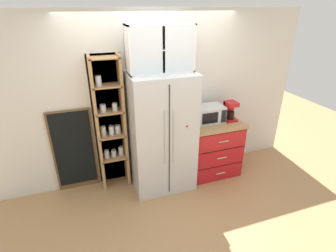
# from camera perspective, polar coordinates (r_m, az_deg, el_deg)

# --- Properties ---
(ground_plane) EXTENTS (10.57, 10.57, 0.00)m
(ground_plane) POSITION_cam_1_polar(r_m,az_deg,el_deg) (4.26, -1.26, -12.18)
(ground_plane) COLOR tan
(wall_back_cream) EXTENTS (4.88, 0.10, 2.55)m
(wall_back_cream) POSITION_cam_1_polar(r_m,az_deg,el_deg) (3.99, -3.22, 6.01)
(wall_back_cream) COLOR silver
(wall_back_cream) RESTS_ON ground
(refrigerator) EXTENTS (0.89, 0.71, 1.77)m
(refrigerator) POSITION_cam_1_polar(r_m,az_deg,el_deg) (3.79, -1.43, -1.42)
(refrigerator) COLOR silver
(refrigerator) RESTS_ON ground
(pantry_shelf_column) EXTENTS (0.45, 0.29, 2.00)m
(pantry_shelf_column) POSITION_cam_1_polar(r_m,az_deg,el_deg) (3.85, -12.59, 0.60)
(pantry_shelf_column) COLOR brown
(pantry_shelf_column) RESTS_ON ground
(counter_cabinet) EXTENTS (0.83, 0.64, 0.91)m
(counter_cabinet) POSITION_cam_1_polar(r_m,az_deg,el_deg) (4.34, 9.73, -4.56)
(counter_cabinet) COLOR red
(counter_cabinet) RESTS_ON ground
(microwave) EXTENTS (0.44, 0.33, 0.26)m
(microwave) POSITION_cam_1_polar(r_m,az_deg,el_deg) (4.09, 8.95, 2.65)
(microwave) COLOR silver
(microwave) RESTS_ON counter_cabinet
(coffee_maker) EXTENTS (0.17, 0.20, 0.31)m
(coffee_maker) POSITION_cam_1_polar(r_m,az_deg,el_deg) (4.21, 13.39, 3.31)
(coffee_maker) COLOR red
(coffee_maker) RESTS_ON counter_cabinet
(mug_navy) EXTENTS (0.11, 0.08, 0.09)m
(mug_navy) POSITION_cam_1_polar(r_m,az_deg,el_deg) (4.17, 9.83, 1.78)
(mug_navy) COLOR navy
(mug_navy) RESTS_ON counter_cabinet
(bottle_amber) EXTENTS (0.07, 0.07, 0.24)m
(bottle_amber) POSITION_cam_1_polar(r_m,az_deg,el_deg) (4.11, 10.22, 2.26)
(bottle_amber) COLOR brown
(bottle_amber) RESTS_ON counter_cabinet
(upper_cabinet) EXTENTS (0.86, 0.32, 0.60)m
(upper_cabinet) POSITION_cam_1_polar(r_m,az_deg,el_deg) (3.48, -1.89, 16.62)
(upper_cabinet) COLOR silver
(upper_cabinet) RESTS_ON refrigerator
(chalkboard_menu) EXTENTS (0.60, 0.04, 1.27)m
(chalkboard_menu) POSITION_cam_1_polar(r_m,az_deg,el_deg) (4.06, -19.85, -5.08)
(chalkboard_menu) COLOR brown
(chalkboard_menu) RESTS_ON ground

